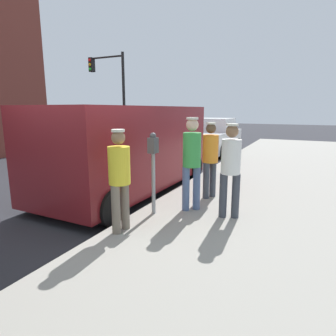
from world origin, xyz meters
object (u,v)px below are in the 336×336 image
(pedestrian_in_white, at_px, (231,165))
(traffic_light_corner, at_px, (111,84))
(parked_van, at_px, (129,147))
(pedestrian_in_green, at_px, (192,158))
(pedestrian_in_yellow, at_px, (119,175))
(parking_meter_near, at_px, (153,160))
(parked_sedan_ahead, at_px, (213,137))
(pedestrian_in_orange, at_px, (210,155))

(pedestrian_in_white, distance_m, traffic_light_corner, 13.29)
(parked_van, bearing_deg, traffic_light_corner, 128.70)
(parked_van, bearing_deg, pedestrian_in_green, -25.89)
(pedestrian_in_white, distance_m, pedestrian_in_yellow, 1.96)
(pedestrian_in_green, xyz_separation_m, parked_van, (-2.06, 1.00, -0.03))
(parking_meter_near, relative_size, parked_van, 0.29)
(parked_sedan_ahead, xyz_separation_m, traffic_light_corner, (-6.34, 0.50, 2.77))
(parking_meter_near, distance_m, pedestrian_in_orange, 1.57)
(pedestrian_in_white, height_order, parked_van, parked_van)
(pedestrian_in_yellow, distance_m, pedestrian_in_green, 1.57)
(pedestrian_in_yellow, xyz_separation_m, parked_van, (-1.41, 2.43, 0.07))
(pedestrian_in_orange, distance_m, parked_van, 2.13)
(parked_sedan_ahead, bearing_deg, pedestrian_in_yellow, -81.16)
(parking_meter_near, distance_m, parked_van, 2.12)
(pedestrian_in_yellow, bearing_deg, parked_sedan_ahead, 98.84)
(pedestrian_in_orange, bearing_deg, pedestrian_in_yellow, -106.82)
(parking_meter_near, bearing_deg, pedestrian_in_white, 17.84)
(parking_meter_near, bearing_deg, pedestrian_in_green, 41.72)
(pedestrian_in_white, distance_m, pedestrian_in_green, 0.77)
(traffic_light_corner, bearing_deg, pedestrian_in_orange, -43.45)
(pedestrian_in_white, distance_m, parked_sedan_ahead, 9.18)
(pedestrian_in_yellow, relative_size, traffic_light_corner, 0.31)
(pedestrian_in_orange, relative_size, traffic_light_corner, 0.32)
(parking_meter_near, xyz_separation_m, traffic_light_corner, (-7.99, 9.60, 2.34))
(pedestrian_in_white, xyz_separation_m, parked_van, (-2.82, 1.07, 0.04))
(parking_meter_near, xyz_separation_m, pedestrian_in_white, (1.32, 0.43, -0.06))
(parking_meter_near, height_order, pedestrian_in_white, pedestrian_in_white)
(pedestrian_in_orange, xyz_separation_m, traffic_light_corner, (-8.62, 8.16, 2.42))
(pedestrian_in_white, bearing_deg, traffic_light_corner, 135.43)
(pedestrian_in_orange, distance_m, pedestrian_in_green, 0.94)
(pedestrian_in_yellow, bearing_deg, pedestrian_in_white, 43.89)
(pedestrian_in_orange, height_order, traffic_light_corner, traffic_light_corner)
(parked_van, relative_size, parked_sedan_ahead, 1.19)
(parking_meter_near, bearing_deg, parked_van, 135.06)
(parking_meter_near, distance_m, traffic_light_corner, 12.71)
(pedestrian_in_white, bearing_deg, parking_meter_near, -162.16)
(parking_meter_near, xyz_separation_m, pedestrian_in_orange, (0.63, 1.44, -0.09))
(pedestrian_in_yellow, relative_size, parked_van, 0.31)
(pedestrian_in_green, bearing_deg, pedestrian_in_yellow, -114.39)
(pedestrian_in_green, height_order, parked_van, parked_van)
(pedestrian_in_orange, bearing_deg, pedestrian_in_white, -55.47)
(pedestrian_in_white, bearing_deg, parked_sedan_ahead, 108.90)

